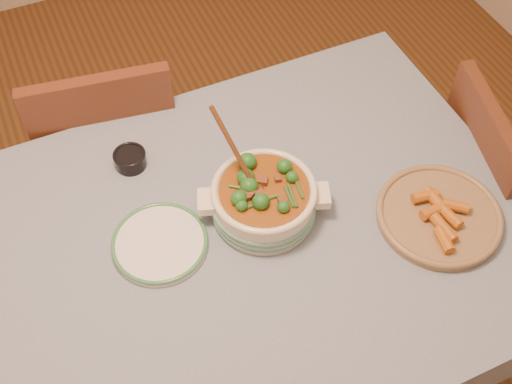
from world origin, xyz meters
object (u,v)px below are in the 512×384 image
(dining_table, at_px, (208,269))
(stew_casserole, at_px, (264,198))
(condiment_bowl, at_px, (130,158))
(chair_right, at_px, (491,191))
(chair_far, at_px, (112,145))
(fried_plate, at_px, (439,214))
(white_plate, at_px, (160,243))

(dining_table, bearing_deg, stew_casserole, 13.90)
(dining_table, xyz_separation_m, condiment_bowl, (-0.08, 0.34, 0.12))
(stew_casserole, bearing_deg, chair_right, -3.99)
(chair_far, bearing_deg, fried_plate, 138.55)
(chair_far, bearing_deg, condiment_bowl, 100.12)
(white_plate, relative_size, condiment_bowl, 2.87)
(chair_right, bearing_deg, stew_casserole, 99.95)
(chair_far, bearing_deg, chair_right, 156.31)
(dining_table, bearing_deg, fried_plate, -14.99)
(chair_right, bearing_deg, white_plate, 100.09)
(white_plate, relative_size, chair_right, 0.30)
(dining_table, distance_m, chair_far, 0.68)
(condiment_bowl, bearing_deg, chair_far, 91.28)
(stew_casserole, distance_m, chair_far, 0.73)
(white_plate, distance_m, chair_far, 0.64)
(stew_casserole, bearing_deg, chair_far, 113.86)
(white_plate, bearing_deg, dining_table, -31.84)
(chair_far, relative_size, chair_right, 1.03)
(white_plate, height_order, condiment_bowl, condiment_bowl)
(white_plate, xyz_separation_m, condiment_bowl, (0.01, 0.28, 0.02))
(condiment_bowl, xyz_separation_m, chair_right, (1.03, -0.35, -0.28))
(condiment_bowl, relative_size, chair_right, 0.10)
(stew_casserole, distance_m, condiment_bowl, 0.40)
(dining_table, distance_m, white_plate, 0.15)
(chair_right, bearing_deg, condiment_bowl, 85.22)
(dining_table, relative_size, chair_right, 1.91)
(white_plate, relative_size, chair_far, 0.29)
(dining_table, relative_size, condiment_bowl, 18.60)
(dining_table, distance_m, fried_plate, 0.61)
(fried_plate, bearing_deg, stew_casserole, 153.63)
(dining_table, xyz_separation_m, chair_far, (-0.09, 0.65, -0.15))
(condiment_bowl, xyz_separation_m, fried_plate, (0.66, -0.50, -0.00))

